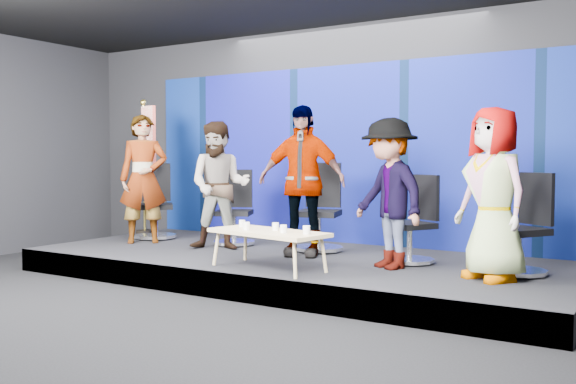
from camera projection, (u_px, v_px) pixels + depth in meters
name	position (u px, v px, depth m)	size (l,w,h in m)	color
ground	(161.00, 320.00, 6.13)	(10.00, 10.00, 0.00)	black
room_walls	(158.00, 64.00, 6.00)	(10.02, 8.02, 3.51)	black
riser	(296.00, 267.00, 8.24)	(7.00, 3.00, 0.30)	black
backdrop	(347.00, 154.00, 9.39)	(7.00, 0.08, 2.60)	#072054
chair_a	(155.00, 214.00, 9.93)	(0.93, 0.93, 1.16)	silver
panelist_a	(143.00, 179.00, 9.39)	(0.69, 0.45, 1.88)	black
chair_b	(235.00, 220.00, 9.22)	(0.81, 0.81, 1.08)	silver
panelist_b	(220.00, 185.00, 8.72)	(0.85, 0.66, 1.75)	black
chair_c	(320.00, 222.00, 8.61)	(0.82, 0.82, 1.18)	silver
panelist_c	(302.00, 181.00, 8.14)	(1.12, 0.47, 1.92)	black
chair_d	(414.00, 234.00, 7.62)	(0.81, 0.81, 1.05)	silver
panelist_d	(389.00, 193.00, 7.23)	(1.10, 0.63, 1.70)	black
chair_e	(522.00, 241.00, 6.86)	(0.85, 0.85, 1.09)	silver
panelist_e	(493.00, 194.00, 6.54)	(0.87, 0.56, 1.77)	black
coffee_table	(268.00, 234.00, 7.20)	(1.50, 0.86, 0.43)	tan
mug_a	(242.00, 224.00, 7.55)	(0.07, 0.07, 0.08)	silver
mug_b	(246.00, 226.00, 7.25)	(0.08, 0.08, 0.09)	silver
mug_c	(276.00, 226.00, 7.23)	(0.07, 0.07, 0.09)	silver
mug_d	(283.00, 229.00, 6.97)	(0.07, 0.07, 0.09)	silver
mug_e	(306.00, 230.00, 6.87)	(0.08, 0.08, 0.09)	silver
flag_stand	(147.00, 164.00, 10.13)	(0.49, 0.29, 2.18)	black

